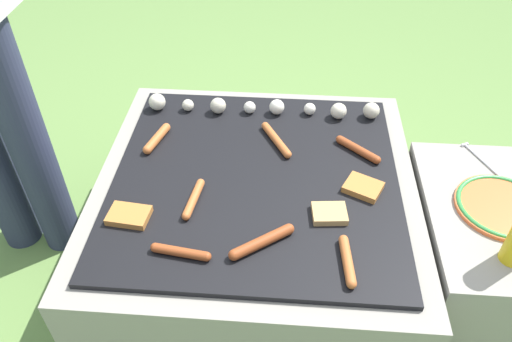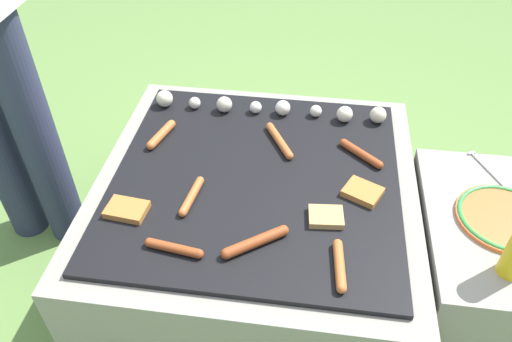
% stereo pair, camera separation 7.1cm
% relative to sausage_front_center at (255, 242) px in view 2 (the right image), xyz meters
% --- Properties ---
extents(ground_plane, '(14.00, 14.00, 0.00)m').
position_rel_sausage_front_center_xyz_m(ground_plane, '(-0.04, 0.27, -0.43)').
color(ground_plane, '#608442').
extents(grill, '(0.98, 0.98, 0.42)m').
position_rel_sausage_front_center_xyz_m(grill, '(-0.04, 0.27, -0.23)').
color(grill, gray).
rests_on(grill, ground_plane).
extents(side_ledge, '(0.42, 0.59, 0.42)m').
position_rel_sausage_front_center_xyz_m(side_ledge, '(0.67, 0.18, -0.22)').
color(side_ledge, gray).
rests_on(side_ledge, ground_plane).
extents(sausage_front_center, '(0.17, 0.13, 0.03)m').
position_rel_sausage_front_center_xyz_m(sausage_front_center, '(0.00, 0.00, 0.00)').
color(sausage_front_center, '#93421E').
rests_on(sausage_front_center, grill).
extents(sausage_front_right, '(0.11, 0.17, 0.03)m').
position_rel_sausage_front_center_xyz_m(sausage_front_right, '(0.02, 0.44, -0.00)').
color(sausage_front_right, '#B7602D').
rests_on(sausage_front_right, grill).
extents(sausage_mid_right, '(0.16, 0.04, 0.03)m').
position_rel_sausage_front_center_xyz_m(sausage_mid_right, '(-0.21, -0.05, -0.00)').
color(sausage_mid_right, '#93421E').
rests_on(sausage_mid_right, grill).
extents(sausage_front_left, '(0.04, 0.16, 0.02)m').
position_rel_sausage_front_center_xyz_m(sausage_front_left, '(-0.21, 0.15, -0.00)').
color(sausage_front_left, '#B7602D').
rests_on(sausage_front_left, grill).
extents(sausage_mid_left, '(0.14, 0.12, 0.03)m').
position_rel_sausage_front_center_xyz_m(sausage_mid_left, '(0.28, 0.41, -0.00)').
color(sausage_mid_left, '#93421E').
rests_on(sausage_mid_left, grill).
extents(sausage_back_right, '(0.04, 0.16, 0.03)m').
position_rel_sausage_front_center_xyz_m(sausage_back_right, '(0.22, -0.05, -0.00)').
color(sausage_back_right, '#B7602D').
rests_on(sausage_back_right, grill).
extents(sausage_back_left, '(0.06, 0.15, 0.03)m').
position_rel_sausage_front_center_xyz_m(sausage_back_left, '(-0.37, 0.41, -0.00)').
color(sausage_back_left, '#B7602D').
rests_on(sausage_back_left, grill).
extents(bread_slice_center, '(0.10, 0.09, 0.02)m').
position_rel_sausage_front_center_xyz_m(bread_slice_center, '(0.18, 0.12, -0.00)').
color(bread_slice_center, tan).
rests_on(bread_slice_center, grill).
extents(bread_slice_right, '(0.12, 0.09, 0.02)m').
position_rel_sausage_front_center_xyz_m(bread_slice_right, '(-0.38, 0.07, -0.00)').
color(bread_slice_right, '#B27033').
rests_on(bread_slice_right, grill).
extents(bread_slice_left, '(0.13, 0.12, 0.02)m').
position_rel_sausage_front_center_xyz_m(bread_slice_left, '(0.28, 0.23, -0.00)').
color(bread_slice_left, '#B27033').
rests_on(bread_slice_left, grill).
extents(mushroom_row, '(0.81, 0.07, 0.06)m').
position_rel_sausage_front_center_xyz_m(mushroom_row, '(-0.03, 0.60, 0.01)').
color(mushroom_row, beige).
rests_on(mushroom_row, grill).
extents(plate_colorful, '(0.26, 0.26, 0.02)m').
position_rel_sausage_front_center_xyz_m(plate_colorful, '(0.67, 0.19, -0.01)').
color(plate_colorful, orange).
rests_on(plate_colorful, side_ledge).
extents(fork_utensil, '(0.09, 0.18, 0.01)m').
position_rel_sausage_front_center_xyz_m(fork_utensil, '(0.67, 0.40, -0.01)').
color(fork_utensil, silver).
rests_on(fork_utensil, side_ledge).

